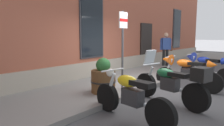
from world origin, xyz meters
TOP-DOWN VIEW (x-y plane):
  - ground_plane at (0.00, 0.00)m, footprint 140.00×140.00m
  - sidewalk at (0.00, 1.27)m, footprint 30.16×2.54m
  - motorcycle_yellow_naked at (-2.33, -0.81)m, footprint 0.63×2.06m
  - motorcycle_green_touring at (-0.90, -1.07)m, footprint 0.88×2.14m
  - motorcycle_orange_sport at (0.85, -0.73)m, footprint 0.62×2.17m
  - motorcycle_blue_sport at (2.31, -0.91)m, footprint 0.88×2.03m
  - pedestrian_blue_top at (4.36, 1.55)m, footprint 0.55×0.49m
  - parking_sign at (-0.91, 0.42)m, footprint 0.36×0.07m
  - barrel_planter at (-1.46, 0.67)m, footprint 0.69×0.69m

SIDE VIEW (x-z plane):
  - ground_plane at x=0.00m, z-range 0.00..0.00m
  - sidewalk at x=0.00m, z-range 0.00..0.13m
  - motorcycle_yellow_naked at x=-2.33m, z-range -0.01..0.97m
  - barrel_planter at x=-1.46m, z-range 0.04..1.00m
  - motorcycle_green_touring at x=-0.90m, z-range -0.11..1.20m
  - motorcycle_blue_sport at x=2.31m, z-range 0.05..1.10m
  - motorcycle_orange_sport at x=0.85m, z-range 0.04..1.12m
  - pedestrian_blue_top at x=4.36m, z-range 0.24..1.92m
  - parking_sign at x=-0.91m, z-range 0.47..2.70m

